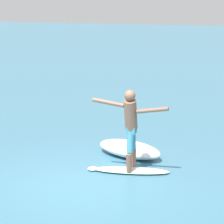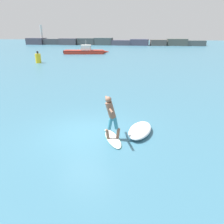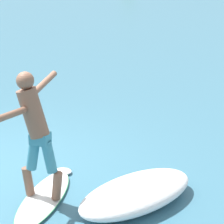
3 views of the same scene
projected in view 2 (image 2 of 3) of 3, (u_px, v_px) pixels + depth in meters
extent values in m
plane|color=teal|center=(87.00, 133.00, 9.97)|extent=(200.00, 200.00, 0.00)
cube|color=#504C59|center=(36.00, 41.00, 71.23)|extent=(5.39, 4.39, 1.99)
cube|color=#4E5054|center=(53.00, 42.00, 70.56)|extent=(5.51, 3.07, 1.76)
cube|color=#514E57|center=(69.00, 41.00, 69.81)|extent=(5.54, 4.77, 1.95)
cube|color=#4E5354|center=(86.00, 41.00, 69.09)|extent=(5.42, 3.10, 2.00)
cube|color=#4B5556|center=(104.00, 41.00, 68.35)|extent=(5.34, 4.07, 2.14)
cube|color=#514E5C|center=(121.00, 43.00, 67.75)|extent=(5.83, 4.65, 1.51)
cube|color=#4C4A5C|center=(140.00, 42.00, 66.98)|extent=(5.60, 5.10, 1.82)
cube|color=#585451|center=(158.00, 43.00, 66.29)|extent=(4.80, 4.89, 1.70)
cube|color=#525750|center=(177.00, 42.00, 65.53)|extent=(5.83, 3.67, 1.96)
cube|color=#4D5454|center=(196.00, 43.00, 64.89)|extent=(5.27, 3.45, 1.52)
cylinder|color=silver|center=(41.00, 31.00, 69.93)|extent=(0.70, 0.70, 3.91)
ellipsoid|color=white|center=(113.00, 139.00, 9.35)|extent=(1.17, 1.82, 0.08)
ellipsoid|color=white|center=(108.00, 130.00, 10.16)|extent=(0.36, 0.34, 0.07)
ellipsoid|color=#339E56|center=(113.00, 139.00, 9.35)|extent=(1.19, 1.83, 0.04)
cone|color=black|center=(118.00, 149.00, 8.74)|extent=(0.07, 0.07, 0.14)
cone|color=black|center=(120.00, 147.00, 8.88)|extent=(0.07, 0.07, 0.14)
cone|color=black|center=(113.00, 148.00, 8.81)|extent=(0.07, 0.07, 0.14)
cylinder|color=brown|center=(108.00, 134.00, 9.23)|extent=(0.21, 0.18, 0.43)
cylinder|color=teal|center=(110.00, 124.00, 9.09)|extent=(0.26, 0.21, 0.47)
cylinder|color=brown|center=(118.00, 133.00, 9.30)|extent=(0.21, 0.18, 0.43)
cylinder|color=teal|center=(116.00, 124.00, 9.13)|extent=(0.26, 0.21, 0.47)
cube|color=teal|center=(113.00, 118.00, 9.02)|extent=(0.31, 0.27, 0.16)
cylinder|color=brown|center=(111.00, 110.00, 8.87)|extent=(0.52, 0.41, 0.73)
sphere|color=brown|center=(108.00, 100.00, 8.70)|extent=(0.25, 0.25, 0.25)
cylinder|color=brown|center=(111.00, 111.00, 8.35)|extent=(0.30, 0.72, 0.21)
cylinder|color=brown|center=(107.00, 100.00, 9.23)|extent=(0.31, 0.72, 0.20)
cube|color=red|center=(84.00, 52.00, 43.11)|extent=(7.96, 3.70, 0.69)
cone|color=red|center=(106.00, 52.00, 43.26)|extent=(1.44, 0.92, 0.69)
cube|color=black|center=(84.00, 50.00, 43.00)|extent=(7.90, 3.76, 0.08)
cube|color=white|center=(86.00, 48.00, 42.82)|extent=(2.17, 2.10, 0.99)
cube|color=#232D38|center=(91.00, 47.00, 42.82)|extent=(0.28, 1.42, 0.49)
cylinder|color=silver|center=(86.00, 42.00, 42.49)|extent=(0.06, 0.06, 0.90)
cube|color=black|center=(64.00, 52.00, 42.95)|extent=(0.34, 0.40, 0.52)
cylinder|color=yellow|center=(38.00, 58.00, 30.95)|extent=(0.78, 0.78, 1.28)
cylinder|color=black|center=(37.00, 52.00, 30.67)|extent=(0.27, 0.27, 0.36)
ellipsoid|color=white|center=(140.00, 130.00, 9.82)|extent=(1.35, 2.09, 0.37)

